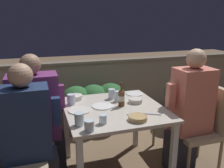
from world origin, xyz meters
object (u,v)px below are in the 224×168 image
(chair_left_near, at_px, (6,149))
(person_navy_jumper, at_px, (31,136))
(chair_right_near, at_px, (204,120))
(chair_right_far, at_px, (185,109))
(beer_bottle, at_px, (121,97))
(person_purple_stripe, at_px, (39,119))
(chair_left_far, at_px, (17,131))
(potted_plant, at_px, (178,97))
(person_coral_top, at_px, (189,112))

(chair_left_near, height_order, person_navy_jumper, person_navy_jumper)
(chair_left_near, bearing_deg, chair_right_near, -0.52)
(chair_right_far, relative_size, beer_bottle, 3.69)
(person_navy_jumper, bearing_deg, chair_right_far, 10.43)
(chair_right_near, relative_size, chair_right_far, 1.00)
(chair_right_near, relative_size, beer_bottle, 3.69)
(chair_left_near, relative_size, chair_right_far, 1.00)
(chair_left_near, xyz_separation_m, person_purple_stripe, (0.27, 0.32, 0.10))
(chair_left_near, relative_size, beer_bottle, 3.69)
(person_navy_jumper, bearing_deg, chair_right_near, -0.58)
(person_navy_jumper, height_order, person_purple_stripe, person_purple_stripe)
(chair_right_far, bearing_deg, person_navy_jumper, -169.57)
(chair_left_near, distance_m, chair_left_far, 0.33)
(potted_plant, bearing_deg, beer_bottle, -145.95)
(beer_bottle, bearing_deg, person_navy_jumper, -168.99)
(chair_left_near, height_order, chair_right_far, same)
(chair_left_far, bearing_deg, potted_plant, 16.53)
(person_coral_top, distance_m, potted_plant, 1.13)
(person_purple_stripe, distance_m, beer_bottle, 0.82)
(chair_left_near, xyz_separation_m, chair_left_far, (0.07, 0.32, 0.00))
(person_navy_jumper, bearing_deg, chair_left_near, -180.00)
(person_navy_jumper, distance_m, person_purple_stripe, 0.33)
(chair_right_near, bearing_deg, person_purple_stripe, 168.46)
(person_purple_stripe, relative_size, potted_plant, 1.79)
(person_navy_jumper, relative_size, chair_left_far, 1.37)
(chair_right_near, distance_m, chair_right_far, 0.33)
(person_navy_jumper, bearing_deg, person_coral_top, -0.66)
(person_coral_top, bearing_deg, person_purple_stripe, 166.90)
(person_navy_jumper, xyz_separation_m, chair_right_far, (1.71, 0.31, -0.09))
(chair_left_near, bearing_deg, chair_right_far, 9.34)
(chair_right_near, xyz_separation_m, chair_right_far, (-0.01, 0.33, 0.00))
(chair_left_far, distance_m, person_purple_stripe, 0.22)
(person_navy_jumper, relative_size, beer_bottle, 5.07)
(chair_left_near, xyz_separation_m, person_navy_jumper, (0.20, 0.00, 0.09))
(person_purple_stripe, relative_size, chair_right_far, 1.40)
(chair_right_far, bearing_deg, beer_bottle, -170.16)
(chair_left_near, distance_m, potted_plant, 2.43)
(person_purple_stripe, xyz_separation_m, potted_plant, (1.96, 0.64, -0.19))
(person_coral_top, relative_size, chair_right_far, 1.43)
(beer_bottle, bearing_deg, chair_right_far, 9.84)
(chair_left_far, relative_size, person_purple_stripe, 0.71)
(chair_right_far, xyz_separation_m, potted_plant, (0.33, 0.65, -0.10))
(chair_left_far, distance_m, chair_right_far, 1.84)
(person_navy_jumper, relative_size, chair_right_near, 1.37)
(person_purple_stripe, relative_size, chair_right_near, 1.40)
(chair_left_near, height_order, person_purple_stripe, person_purple_stripe)
(person_navy_jumper, relative_size, chair_right_far, 1.37)
(chair_left_far, bearing_deg, chair_right_far, -0.12)
(person_navy_jumper, height_order, chair_right_near, person_navy_jumper)
(person_purple_stripe, bearing_deg, beer_bottle, -10.85)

